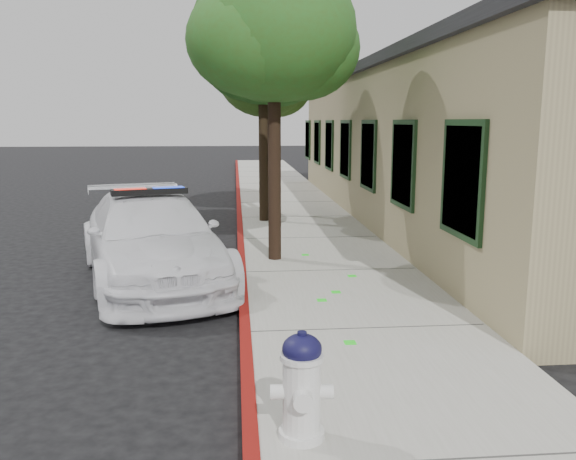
{
  "coord_description": "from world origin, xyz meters",
  "views": [
    {
      "loc": [
        -0.03,
        -7.1,
        2.77
      ],
      "look_at": [
        0.85,
        2.86,
        0.92
      ],
      "focal_mm": 36.83,
      "sensor_mm": 36.0,
      "label": 1
    }
  ],
  "objects_px": {
    "street_tree_near": "(274,38)",
    "street_tree_far": "(266,81)",
    "police_car": "(151,238)",
    "street_tree_mid": "(263,62)",
    "clapboard_building": "(477,144)",
    "fire_hydrant": "(302,386)"
  },
  "relations": [
    {
      "from": "clapboard_building",
      "to": "police_car",
      "type": "height_order",
      "value": "clapboard_building"
    },
    {
      "from": "street_tree_mid",
      "to": "police_car",
      "type": "bearing_deg",
      "value": -112.3
    },
    {
      "from": "clapboard_building",
      "to": "street_tree_far",
      "type": "distance_m",
      "value": 6.11
    },
    {
      "from": "police_car",
      "to": "street_tree_mid",
      "type": "height_order",
      "value": "street_tree_mid"
    },
    {
      "from": "police_car",
      "to": "fire_hydrant",
      "type": "bearing_deg",
      "value": -86.66
    },
    {
      "from": "street_tree_near",
      "to": "street_tree_far",
      "type": "relative_size",
      "value": 1.11
    },
    {
      "from": "street_tree_near",
      "to": "street_tree_far",
      "type": "xyz_separation_m",
      "value": [
        0.15,
        5.64,
        -0.39
      ]
    },
    {
      "from": "fire_hydrant",
      "to": "street_tree_near",
      "type": "relative_size",
      "value": 0.17
    },
    {
      "from": "clapboard_building",
      "to": "street_tree_far",
      "type": "height_order",
      "value": "street_tree_far"
    },
    {
      "from": "clapboard_building",
      "to": "street_tree_mid",
      "type": "bearing_deg",
      "value": -175.1
    },
    {
      "from": "clapboard_building",
      "to": "police_car",
      "type": "distance_m",
      "value": 10.2
    },
    {
      "from": "police_car",
      "to": "street_tree_near",
      "type": "bearing_deg",
      "value": 6.05
    },
    {
      "from": "police_car",
      "to": "street_tree_mid",
      "type": "xyz_separation_m",
      "value": [
        2.22,
        5.41,
        3.49
      ]
    },
    {
      "from": "fire_hydrant",
      "to": "street_tree_mid",
      "type": "bearing_deg",
      "value": 92.49
    },
    {
      "from": "police_car",
      "to": "clapboard_building",
      "type": "bearing_deg",
      "value": 19.86
    },
    {
      "from": "street_tree_far",
      "to": "street_tree_near",
      "type": "bearing_deg",
      "value": -91.52
    },
    {
      "from": "street_tree_mid",
      "to": "street_tree_far",
      "type": "height_order",
      "value": "street_tree_mid"
    },
    {
      "from": "police_car",
      "to": "street_tree_far",
      "type": "relative_size",
      "value": 1.14
    },
    {
      "from": "street_tree_far",
      "to": "police_car",
      "type": "bearing_deg",
      "value": -109.82
    },
    {
      "from": "clapboard_building",
      "to": "fire_hydrant",
      "type": "height_order",
      "value": "clapboard_building"
    },
    {
      "from": "fire_hydrant",
      "to": "street_tree_mid",
      "type": "xyz_separation_m",
      "value": [
        0.23,
        11.06,
        3.63
      ]
    },
    {
      "from": "clapboard_building",
      "to": "street_tree_mid",
      "type": "distance_m",
      "value": 6.36
    }
  ]
}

